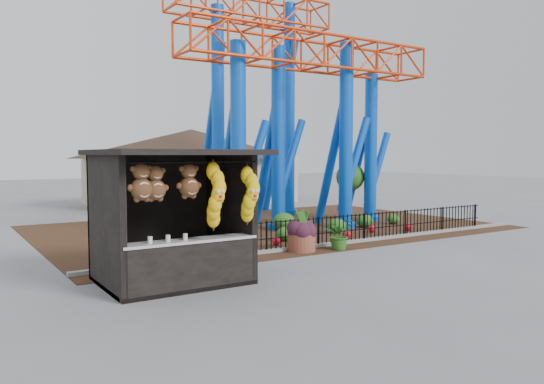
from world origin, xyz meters
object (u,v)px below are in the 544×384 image
prize_booth (176,218)px  roller_coaster (287,74)px  potted_plant (339,234)px  terracotta_planter (301,243)px

prize_booth → roller_coaster: bearing=42.1°
prize_booth → potted_plant: (6.08, 1.39, -1.04)m
prize_booth → terracotta_planter: prize_booth is taller
roller_coaster → potted_plant: (-2.05, -5.94, -5.95)m
terracotta_planter → roller_coaster: bearing=59.7°
prize_booth → terracotta_planter: bearing=20.2°
prize_booth → roller_coaster: size_ratio=0.32×
roller_coaster → prize_booth: bearing=-137.9°
terracotta_planter → potted_plant: bearing=-19.0°
prize_booth → potted_plant: bearing=12.9°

